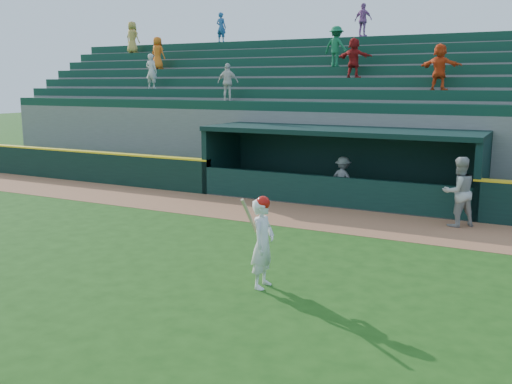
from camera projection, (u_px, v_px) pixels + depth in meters
ground at (224, 260)px, 12.96m from camera, size 120.00×120.00×0.00m
warning_track at (306, 216)px, 17.23m from camera, size 40.00×3.00×0.01m
field_wall_left at (54, 164)px, 24.11m from camera, size 15.50×0.30×1.20m
wall_stripe_left at (53, 149)px, 24.00m from camera, size 15.50×0.32×0.06m
dugout_player_front at (459, 192)px, 15.84m from camera, size 1.21×1.18×1.96m
dugout_player_inside at (343, 179)px, 19.44m from camera, size 1.08×0.78×1.50m
dugout at (342, 160)px, 19.68m from camera, size 9.40×2.80×2.46m
stands at (378, 122)px, 23.47m from camera, size 34.50×6.25×7.42m
batter_at_plate at (263, 242)px, 11.06m from camera, size 0.48×0.82×1.84m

